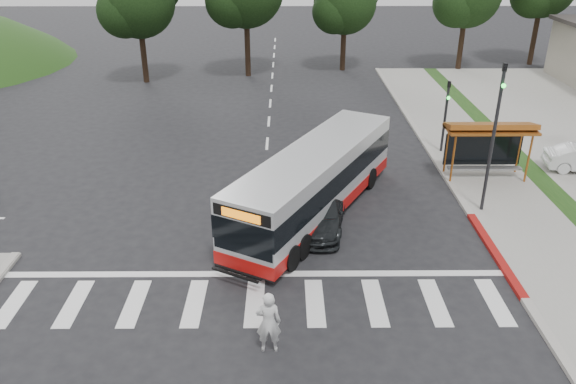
{
  "coord_description": "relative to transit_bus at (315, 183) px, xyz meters",
  "views": [
    {
      "loc": [
        1.01,
        -20.23,
        11.36
      ],
      "look_at": [
        1.14,
        0.19,
        1.6
      ],
      "focal_mm": 35.0,
      "sensor_mm": 36.0,
      "label": 1
    }
  ],
  "objects": [
    {
      "name": "sidewalk_east",
      "position": [
        8.71,
        6.65,
        -1.42
      ],
      "size": [
        4.0,
        40.0,
        0.12
      ],
      "primitive_type": "cube",
      "color": "gray",
      "rests_on": "ground"
    },
    {
      "name": "bus_shelter",
      "position": [
        8.51,
        3.75,
        0.88
      ],
      "size": [
        4.2,
        1.6,
        2.86
      ],
      "color": "#974F19",
      "rests_on": "sidewalk_east"
    },
    {
      "name": "transit_bus",
      "position": [
        0.0,
        0.0,
        0.0
      ],
      "size": [
        7.64,
        11.21,
        2.95
      ],
      "primitive_type": null,
      "rotation": [
        0.0,
        0.0,
        -0.5
      ],
      "color": "silver",
      "rests_on": "ground"
    },
    {
      "name": "traffic_signal_ne_short",
      "position": [
        7.31,
        7.14,
        1.0
      ],
      "size": [
        0.18,
        0.37,
        4.0
      ],
      "color": "black",
      "rests_on": "ground"
    },
    {
      "name": "ground",
      "position": [
        -2.29,
        -1.35,
        -1.48
      ],
      "size": [
        140.0,
        140.0,
        0.0
      ],
      "primitive_type": "plane",
      "color": "black",
      "rests_on": "ground"
    },
    {
      "name": "tree_north_b",
      "position": [
        3.78,
        26.71,
        4.19
      ],
      "size": [
        5.72,
        5.33,
        8.43
      ],
      "color": "black",
      "rests_on": "ground"
    },
    {
      "name": "pedestrian",
      "position": [
        -1.76,
        -8.63,
        -0.47
      ],
      "size": [
        0.74,
        0.49,
        2.02
      ],
      "primitive_type": "imported",
      "rotation": [
        0.0,
        0.0,
        3.16
      ],
      "color": "silver",
      "rests_on": "ground"
    },
    {
      "name": "crosswalk_ladder",
      "position": [
        -2.29,
        -6.35,
        -1.47
      ],
      "size": [
        18.0,
        2.6,
        0.01
      ],
      "primitive_type": "cube",
      "color": "silver",
      "rests_on": "ground"
    },
    {
      "name": "curb_east",
      "position": [
        6.71,
        6.65,
        -1.4
      ],
      "size": [
        0.3,
        40.0,
        0.15
      ],
      "primitive_type": "cube",
      "color": "#9E9991",
      "rests_on": "ground"
    },
    {
      "name": "dark_sedan",
      "position": [
        0.21,
        -1.11,
        -0.8
      ],
      "size": [
        2.63,
        4.92,
        1.36
      ],
      "primitive_type": "imported",
      "rotation": [
        0.0,
        0.0,
        -0.16
      ],
      "color": "black",
      "rests_on": "ground"
    },
    {
      "name": "curb_east_red",
      "position": [
        6.71,
        -3.35,
        -1.4
      ],
      "size": [
        0.32,
        6.0,
        0.15
      ],
      "primitive_type": "cube",
      "color": "maroon",
      "rests_on": "ground"
    },
    {
      "name": "traffic_signal_ne_tall",
      "position": [
        7.31,
        0.14,
        2.4
      ],
      "size": [
        0.18,
        0.37,
        6.5
      ],
      "color": "black",
      "rests_on": "ground"
    }
  ]
}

